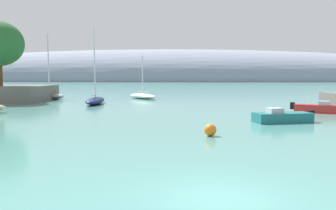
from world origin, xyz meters
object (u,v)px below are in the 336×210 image
sailboat_navy_near_shore (95,100)px  sailboat_white_end_of_line (143,96)px  motorboat_teal_outer (282,117)px  mooring_buoy_orange (210,130)px  sailboat_grey_mid_mooring (49,95)px  motorboat_red_foreground (317,108)px

sailboat_navy_near_shore → sailboat_white_end_of_line: sailboat_navy_near_shore is taller
motorboat_teal_outer → mooring_buoy_orange: motorboat_teal_outer is taller
sailboat_white_end_of_line → mooring_buoy_orange: bearing=153.4°
sailboat_grey_mid_mooring → motorboat_red_foreground: bearing=-174.9°
mooring_buoy_orange → sailboat_navy_near_shore: bearing=119.5°
sailboat_navy_near_shore → mooring_buoy_orange: 27.16m
mooring_buoy_orange → sailboat_white_end_of_line: bearing=103.8°
sailboat_navy_near_shore → mooring_buoy_orange: (13.36, -23.65, -0.14)m
motorboat_red_foreground → mooring_buoy_orange: (-11.65, -14.38, -0.06)m
motorboat_red_foreground → motorboat_teal_outer: (-5.46, -7.66, -0.01)m
sailboat_white_end_of_line → mooring_buoy_orange: 35.67m
sailboat_navy_near_shore → motorboat_red_foreground: size_ratio=2.12×
sailboat_grey_mid_mooring → mooring_buoy_orange: size_ratio=13.12×
sailboat_grey_mid_mooring → sailboat_white_end_of_line: bearing=-140.0°
motorboat_red_foreground → mooring_buoy_orange: size_ratio=6.01×
sailboat_grey_mid_mooring → motorboat_teal_outer: sailboat_grey_mid_mooring is taller
motorboat_teal_outer → mooring_buoy_orange: 9.14m
sailboat_white_end_of_line → motorboat_red_foreground: sailboat_white_end_of_line is taller
mooring_buoy_orange → motorboat_teal_outer: bearing=47.3°
sailboat_white_end_of_line → motorboat_teal_outer: bearing=167.4°
sailboat_white_end_of_line → motorboat_red_foreground: 28.58m
sailboat_white_end_of_line → sailboat_navy_near_shore: bearing=115.8°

